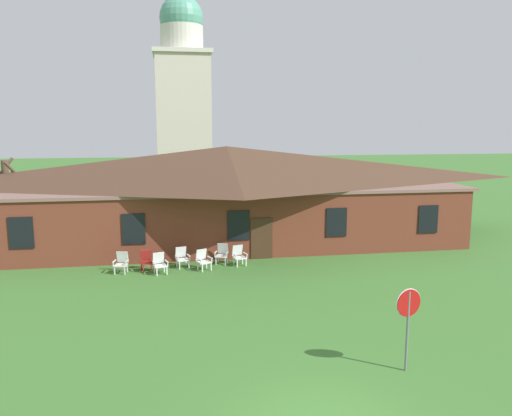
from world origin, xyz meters
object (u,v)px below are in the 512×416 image
(lawn_chair_by_porch, at_px, (122,262))
(lawn_chair_far_side, at_px, (222,253))
(lawn_chair_left_end, at_px, (160,263))
(stop_sign, at_px, (408,313))
(lawn_chair_under_eave, at_px, (239,255))
(lawn_chair_middle, at_px, (182,257))
(lawn_chair_near_door, at_px, (147,260))
(lawn_chair_right_end, at_px, (203,259))

(lawn_chair_by_porch, height_order, lawn_chair_far_side, same)
(lawn_chair_by_porch, bearing_deg, lawn_chair_left_end, -14.19)
(stop_sign, height_order, lawn_chair_far_side, stop_sign)
(lawn_chair_under_eave, bearing_deg, lawn_chair_middle, 177.74)
(lawn_chair_middle, bearing_deg, stop_sign, -62.80)
(lawn_chair_near_door, bearing_deg, stop_sign, -55.92)
(lawn_chair_by_porch, height_order, lawn_chair_under_eave, same)
(lawn_chair_left_end, distance_m, lawn_chair_far_side, 3.24)
(stop_sign, relative_size, lawn_chair_far_side, 2.46)
(lawn_chair_near_door, bearing_deg, lawn_chair_middle, 10.92)
(lawn_chair_by_porch, distance_m, lawn_chair_left_end, 1.78)
(stop_sign, height_order, lawn_chair_near_door, stop_sign)
(lawn_chair_middle, xyz_separation_m, lawn_chair_right_end, (0.96, -0.61, 0.00))
(stop_sign, relative_size, lawn_chair_right_end, 2.46)
(lawn_chair_near_door, xyz_separation_m, lawn_chair_middle, (1.63, 0.31, 0.00))
(lawn_chair_left_end, bearing_deg, lawn_chair_near_door, 135.94)
(lawn_chair_near_door, xyz_separation_m, lawn_chair_far_side, (3.59, 0.67, 0.00))
(lawn_chair_near_door, height_order, lawn_chair_right_end, same)
(lawn_chair_middle, bearing_deg, lawn_chair_by_porch, -170.46)
(lawn_chair_by_porch, height_order, lawn_chair_right_end, same)
(lawn_chair_middle, bearing_deg, lawn_chair_near_door, -169.08)
(stop_sign, relative_size, lawn_chair_by_porch, 2.46)
(stop_sign, height_order, lawn_chair_by_porch, stop_sign)
(lawn_chair_far_side, distance_m, lawn_chair_under_eave, 0.89)
(lawn_chair_by_porch, distance_m, lawn_chair_far_side, 4.78)
(lawn_chair_by_porch, relative_size, lawn_chair_middle, 1.00)
(stop_sign, bearing_deg, lawn_chair_near_door, 124.08)
(lawn_chair_right_end, distance_m, lawn_chair_far_side, 1.39)
(lawn_chair_middle, bearing_deg, lawn_chair_far_side, 10.36)
(lawn_chair_by_porch, distance_m, lawn_chair_under_eave, 5.49)
(lawn_chair_left_end, distance_m, lawn_chair_right_end, 2.01)
(lawn_chair_near_door, xyz_separation_m, lawn_chair_right_end, (2.60, -0.30, 0.00))
(stop_sign, distance_m, lawn_chair_far_side, 12.39)
(lawn_chair_by_porch, relative_size, lawn_chair_far_side, 1.00)
(lawn_chair_middle, distance_m, lawn_chair_far_side, 1.99)
(lawn_chair_near_door, xyz_separation_m, lawn_chair_left_end, (0.60, -0.58, 0.00))
(lawn_chair_middle, relative_size, lawn_chair_under_eave, 1.00)
(stop_sign, height_order, lawn_chair_middle, stop_sign)
(lawn_chair_by_porch, distance_m, lawn_chair_middle, 2.79)
(lawn_chair_far_side, height_order, lawn_chair_under_eave, same)
(lawn_chair_near_door, bearing_deg, lawn_chair_far_side, 10.62)
(lawn_chair_by_porch, xyz_separation_m, lawn_chair_far_side, (4.71, 0.82, 0.00))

